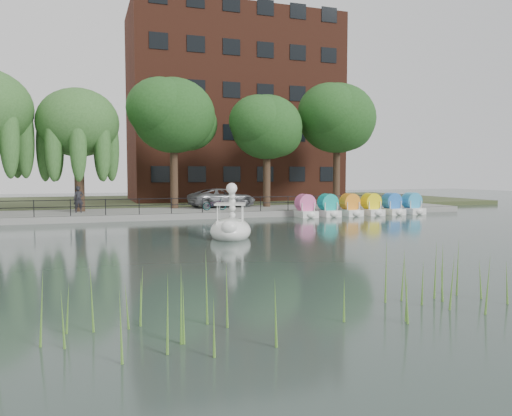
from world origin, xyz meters
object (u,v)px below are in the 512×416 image
minivan (222,196)px  bicycle (215,203)px  pedestrian (78,197)px  swan_boat (231,226)px

minivan → bicycle: size_ratio=3.40×
pedestrian → swan_boat: swan_boat is taller
pedestrian → minivan: bearing=1.8°
bicycle → pedestrian: pedestrian is taller
bicycle → swan_boat: bearing=165.5°
minivan → swan_boat: swan_boat is taller
minivan → bicycle: (-1.32, -2.80, -0.31)m
bicycle → minivan: bearing=-29.1°
bicycle → swan_boat: swan_boat is taller
minivan → pedestrian: bearing=90.9°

